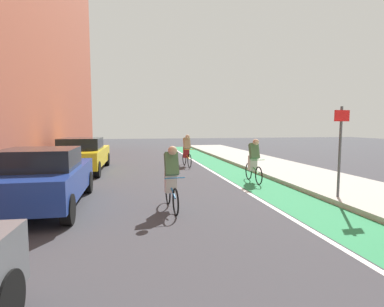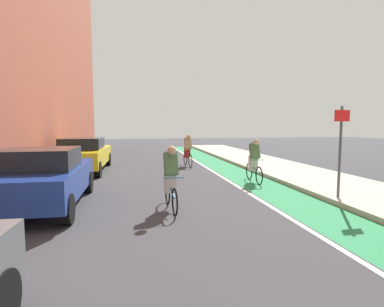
# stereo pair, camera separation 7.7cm
# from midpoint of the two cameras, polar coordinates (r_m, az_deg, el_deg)

# --- Properties ---
(ground_plane) EXTENTS (71.95, 71.95, 0.00)m
(ground_plane) POSITION_cam_midpoint_polar(r_m,az_deg,el_deg) (10.49, -5.91, -6.21)
(ground_plane) COLOR #38383D
(bike_lane_paint) EXTENTS (1.60, 32.71, 0.00)m
(bike_lane_paint) POSITION_cam_midpoint_polar(r_m,az_deg,el_deg) (13.16, 8.48, -3.85)
(bike_lane_paint) COLOR #2D8451
(bike_lane_paint) RESTS_ON ground
(lane_divider_stripe) EXTENTS (0.12, 32.71, 0.00)m
(lane_divider_stripe) POSITION_cam_midpoint_polar(r_m,az_deg,el_deg) (12.89, 4.70, -4.00)
(lane_divider_stripe) COLOR white
(lane_divider_stripe) RESTS_ON ground
(sidewalk_right) EXTENTS (3.24, 32.71, 0.14)m
(sidewalk_right) POSITION_cam_midpoint_polar(r_m,az_deg,el_deg) (14.13, 17.79, -3.13)
(sidewalk_right) COLOR #A8A59E
(sidewalk_right) RESTS_ON ground
(parked_sedan_blue) EXTENTS (2.00, 4.22, 1.53)m
(parked_sedan_blue) POSITION_cam_midpoint_polar(r_m,az_deg,el_deg) (8.56, -26.58, -4.07)
(parked_sedan_blue) COLOR navy
(parked_sedan_blue) RESTS_ON ground
(parked_sedan_yellow_cab) EXTENTS (2.05, 4.82, 1.53)m
(parked_sedan_yellow_cab) POSITION_cam_midpoint_polar(r_m,az_deg,el_deg) (14.51, -20.10, -0.13)
(parked_sedan_yellow_cab) COLOR yellow
(parked_sedan_yellow_cab) RESTS_ON ground
(cyclist_mid) EXTENTS (0.48, 1.70, 1.61)m
(cyclist_mid) POSITION_cam_midpoint_polar(r_m,az_deg,el_deg) (7.54, -4.22, -4.55)
(cyclist_mid) COLOR black
(cyclist_mid) RESTS_ON ground
(cyclist_trailing) EXTENTS (0.48, 1.70, 1.61)m
(cyclist_trailing) POSITION_cam_midpoint_polar(r_m,az_deg,el_deg) (11.34, 11.34, -1.28)
(cyclist_trailing) COLOR black
(cyclist_trailing) RESTS_ON ground
(cyclist_far) EXTENTS (0.48, 1.73, 1.62)m
(cyclist_far) POSITION_cam_midpoint_polar(r_m,az_deg,el_deg) (15.35, -1.15, 0.58)
(cyclist_far) COLOR black
(cyclist_far) RESTS_ON ground
(street_sign_post) EXTENTS (0.44, 0.07, 2.46)m
(street_sign_post) POSITION_cam_midpoint_polar(r_m,az_deg,el_deg) (9.08, 25.96, 1.74)
(street_sign_post) COLOR #4C4C51
(street_sign_post) RESTS_ON sidewalk_right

